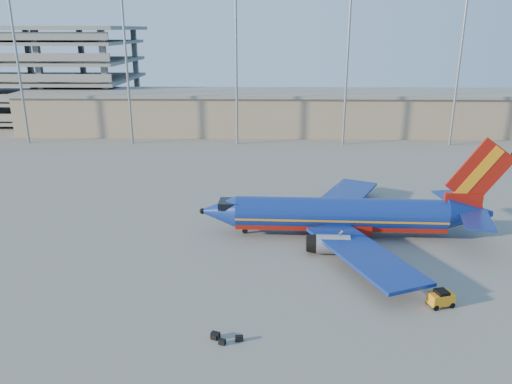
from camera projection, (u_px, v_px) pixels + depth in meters
The scene contains 7 objects.
ground at pixel (260, 243), 50.92m from camera, with size 220.00×220.00×0.00m, color slate.
terminal_building at pixel (312, 112), 104.46m from camera, with size 122.00×16.00×8.50m.
parking_garage at pixel (5, 69), 119.00m from camera, with size 62.00×32.00×21.40m.
light_mast_row at pixel (292, 48), 89.05m from camera, with size 101.60×1.60×28.65m.
aircraft_main at pixel (347, 215), 52.02m from camera, with size 31.69×30.48×10.73m.
baggage_tug at pixel (441, 298), 39.06m from camera, with size 2.15×1.65×1.37m.
luggage_pile at pixel (222, 337), 34.93m from camera, with size 2.35×1.20×0.48m.
Camera 1 is at (0.72, -46.78, 20.78)m, focal length 35.00 mm.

